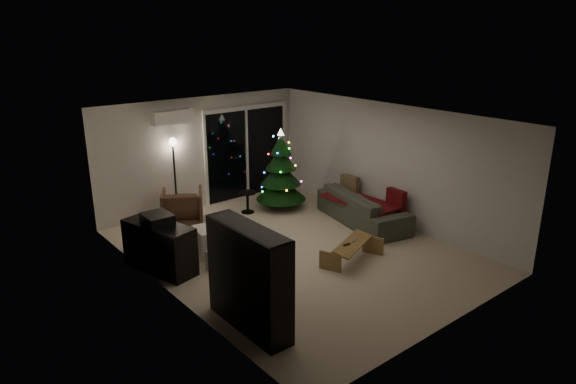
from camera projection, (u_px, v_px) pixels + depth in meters
The scene contains 18 objects.
room at pixel (265, 176), 10.56m from camera, with size 6.50×7.51×2.60m.
bookshelf at pixel (238, 282), 6.79m from camera, with size 0.37×1.48×1.48m, color black, non-canonical shape.
media_cabinet at pixel (160, 247), 8.65m from camera, with size 0.50×1.34×0.84m, color black.
stereo at pixel (157, 219), 8.49m from camera, with size 0.42×0.50×0.18m, color black.
armchair at pixel (182, 207), 10.65m from camera, with size 0.82×0.84×0.76m, color #4C3223.
ottoman at pixel (212, 241), 9.32m from camera, with size 0.56×0.56×0.50m, color silver.
cardboard_box_a at pixel (222, 258), 8.83m from camera, with size 0.46×0.35×0.33m, color silver.
cardboard_box_b at pixel (262, 242), 9.52m from camera, with size 0.43×0.32×0.30m, color silver.
side_table at pixel (248, 202), 11.37m from camera, with size 0.38×0.38×0.48m, color black.
floor_lamp at pixel (175, 177), 11.22m from camera, with size 0.26×0.26×1.62m, color black.
sofa at pixel (363, 207), 10.77m from camera, with size 2.32×0.91×0.68m, color #4C5044.
sofa_throw at pixel (360, 201), 10.66m from camera, with size 0.72×1.67×0.06m, color maroon.
cushion_a at pixel (350, 185), 11.31m from camera, with size 0.13×0.45×0.45m, color #716346.
cushion_b at pixel (396, 200), 10.35m from camera, with size 0.13×0.45×0.45m, color maroon.
coffee_table at pixel (352, 252), 9.01m from camera, with size 1.13×0.40×0.36m, color olive, non-canonical shape.
remote_a at pixel (347, 245), 8.87m from camera, with size 0.14×0.04×0.02m, color black.
remote_b at pixel (355, 240), 9.05m from camera, with size 0.13×0.04×0.02m, color slate.
christmas_tree at pixel (281, 169), 11.48m from camera, with size 1.14×1.14×1.84m, color #103411.
Camera 1 is at (-5.57, -6.67, 3.99)m, focal length 32.00 mm.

